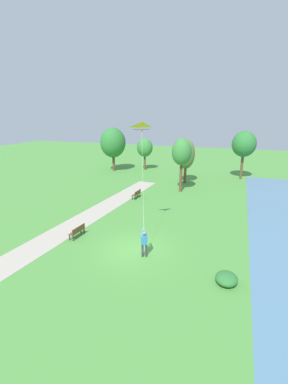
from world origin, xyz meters
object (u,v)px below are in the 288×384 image
Objects in this scene: park_bench_far_walkway at (137,194)px; tree_horizon_far at (186,154)px; person_kite_flyer at (144,242)px; tree_treeline_right at (113,143)px; tree_treeline_center at (244,144)px; park_bench_near_walkway at (78,231)px; tree_treeline_left at (145,148)px; lakeside_shrub at (226,279)px; tree_lakeside_near at (182,153)px; flying_kite at (143,129)px.

park_bench_far_walkway is 0.26× the size of tree_horizon_far.
person_kite_flyer is 27.76m from tree_treeline_right.
tree_treeline_center is (10.72, 13.53, 4.41)m from park_bench_far_walkway.
tree_treeline_right is at bearing 162.90° from tree_horizon_far.
tree_treeline_center reaches higher than park_bench_near_walkway.
person_kite_flyer is at bearing -8.98° from park_bench_near_walkway.
park_bench_near_walkway is 10.50m from park_bench_far_walkway.
park_bench_far_walkway is 15.90m from tree_treeline_left.
lakeside_shrub is at bearing -61.99° from tree_treeline_left.
park_bench_near_walkway is 11.15m from lakeside_shrub.
tree_lakeside_near is at bearing 72.45° from park_bench_near_walkway.
tree_lakeside_near is 0.91× the size of tree_treeline_right.
tree_horizon_far is at bearing -17.10° from tree_treeline_right.
park_bench_far_walkway is at bearing 129.04° from lakeside_shrub.
tree_treeline_left is (-4.42, 14.95, 3.12)m from park_bench_far_walkway.
tree_lakeside_near reaches higher than tree_horizon_far.
flying_kite reaches higher than lakeside_shrub.
park_bench_far_walkway is 17.82m from tree_treeline_center.
tree_treeline_center reaches higher than tree_horizon_far.
park_bench_near_walkway is at bearing -93.78° from park_bench_far_walkway.
person_kite_flyer is at bearing -86.07° from tree_horizon_far.
tree_treeline_center is (6.62, 22.77, -3.13)m from flying_kite.
flying_kite is at bearing -70.58° from tree_treeline_left.
tree_treeline_center is at bearing 3.31° from tree_treeline_right.
person_kite_flyer is 5.79m from park_bench_near_walkway.
tree_treeline_right is at bearing 120.31° from person_kite_flyer.
tree_treeline_right is at bearing -150.28° from tree_treeline_left.
tree_lakeside_near is 1.08× the size of tree_horizon_far.
tree_treeline_right is (-12.86, 8.15, -0.14)m from tree_lakeside_near.
tree_horizon_far is (-7.09, -4.99, -1.07)m from tree_treeline_center.
flying_kite reaches higher than tree_horizon_far.
person_kite_flyer is at bearing -70.30° from tree_treeline_left.
tree_treeline_right is 5.23m from tree_treeline_left.
tree_treeline_left is 31.41m from lakeside_shrub.
tree_treeline_left reaches higher than person_kite_flyer.
tree_treeline_right reaches higher than tree_lakeside_near.
person_kite_flyer is 1.20× the size of park_bench_near_walkway.
tree_treeline_center is 8.73m from tree_horizon_far.
park_bench_far_walkway is 15.78m from tree_treeline_right.
tree_treeline_left reaches higher than park_bench_far_walkway.
person_kite_flyer is at bearing -59.69° from tree_treeline_right.
tree_treeline_center reaches higher than person_kite_flyer.
person_kite_flyer is 1.20× the size of park_bench_far_walkway.
park_bench_far_walkway is at bearing -133.04° from tree_lakeside_near.
tree_lakeside_near is at bearing 110.40° from lakeside_shrub.
flying_kite is (-0.90, 2.13, 7.00)m from person_kite_flyer.
tree_horizon_far is 10.29m from tree_treeline_left.
tree_treeline_right reaches higher than park_bench_near_walkway.
flying_kite is 1.14× the size of tree_horizon_far.
flying_kite is at bearing -89.41° from tree_lakeside_near.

